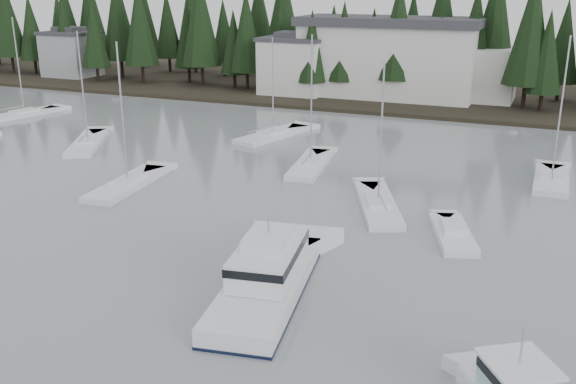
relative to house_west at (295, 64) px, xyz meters
name	(u,v)px	position (x,y,z in m)	size (l,w,h in m)	color
far_shore_land	(440,86)	(18.00, 18.00, -4.65)	(240.00, 54.00, 1.00)	black
conifer_treeline	(427,97)	(18.00, 7.00, -4.65)	(200.00, 22.00, 20.00)	black
house_west	(295,64)	(0.00, 0.00, 0.00)	(9.54, 7.42, 8.75)	silver
house_far_west	(71,53)	(-42.00, 2.00, -0.25)	(8.48, 7.42, 8.25)	#999EA0
harbor_inn	(403,59)	(15.04, 3.34, 1.12)	(29.50, 11.50, 10.90)	silver
cabin_cruiser_center	(267,280)	(21.97, -58.11, -3.87)	(5.71, 12.60, 5.22)	white
sailboat_1	(378,207)	(23.90, -42.36, -4.60)	(6.17, 10.20, 11.43)	white
sailboat_2	(311,166)	(15.39, -34.04, -4.59)	(4.00, 9.98, 12.32)	white
sailboat_3	(273,136)	(7.45, -24.51, -4.61)	(5.31, 10.73, 11.11)	white
sailboat_4	(88,144)	(-8.74, -35.12, -4.60)	(7.49, 10.89, 12.01)	white
sailboat_5	(551,182)	(35.70, -30.62, -4.59)	(2.73, 8.69, 12.61)	white
sailboat_7	(25,115)	(-26.04, -25.97, -4.59)	(4.53, 9.76, 12.53)	white
sailboat_8	(128,186)	(3.56, -45.25, -4.59)	(3.59, 10.00, 12.23)	white
runabout_1	(453,236)	(30.00, -46.18, -4.52)	(4.24, 7.12, 1.42)	white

